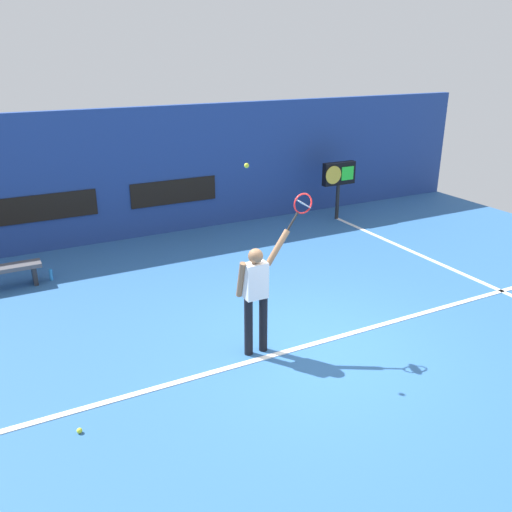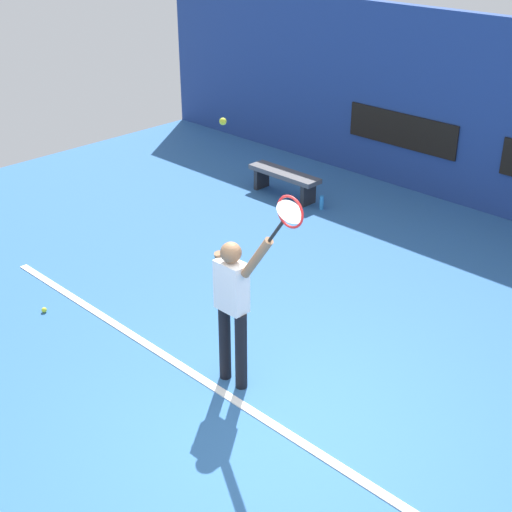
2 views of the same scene
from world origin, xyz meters
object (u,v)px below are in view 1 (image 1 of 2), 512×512
Objects in this scene: tennis_player at (256,292)px; spare_ball at (79,431)px; court_bench at (3,272)px; tennis_ball at (247,166)px; scoreboard_clock at (339,176)px; tennis_racket at (302,206)px; water_bottle at (51,275)px.

tennis_player is 3.02m from spare_ball.
tennis_ball is at bearing -54.21° from court_bench.
scoreboard_clock is (5.31, 5.12, -1.69)m from tennis_ball.
tennis_ball is at bearing 15.15° from spare_ball.
tennis_racket is at bearing -47.52° from court_bench.
spare_ball is (-3.52, -0.68, -2.20)m from tennis_racket.
tennis_player is 28.16× the size of tennis_ball.
water_bottle is 3.53× the size of spare_ball.
tennis_ball is 5.60m from water_bottle.
scoreboard_clock is 7.68m from water_bottle.
court_bench is 20.59× the size of spare_ball.
water_bottle is at bearing 0.00° from court_bench.
water_bottle is at bearing 85.59° from spare_ball.
tennis_racket is at bearing -0.33° from tennis_player.
tennis_ball is (-0.13, 0.03, 1.88)m from tennis_player.
tennis_racket is 5.76m from water_bottle.
spare_ball is at bearing -164.85° from tennis_ball.
court_bench is (-3.11, 4.31, -2.55)m from tennis_ball.
scoreboard_clock reaches higher than water_bottle.
water_bottle is (-3.13, 4.35, -2.11)m from tennis_racket.
tennis_ball reaches higher than water_bottle.
water_bottle is at bearing 117.63° from tennis_ball.
tennis_ball reaches higher than spare_ball.
scoreboard_clock reaches higher than spare_ball.
spare_ball is at bearing -94.41° from water_bottle.
scoreboard_clock is 8.50m from court_bench.
tennis_ball is at bearing -136.02° from scoreboard_clock.
tennis_player is 5.03m from water_bottle.
court_bench is at bearing 95.27° from spare_ball.
tennis_player reaches higher than spare_ball.
scoreboard_clock is (5.18, 5.16, 0.19)m from tennis_player.
court_bench is 5.06m from spare_ball.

